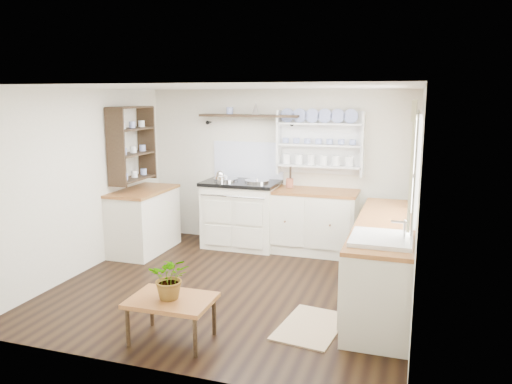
# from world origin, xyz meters

# --- Properties ---
(floor) EXTENTS (4.00, 3.80, 0.01)m
(floor) POSITION_xyz_m (0.00, 0.00, 0.00)
(floor) COLOR black
(floor) RESTS_ON ground
(wall_back) EXTENTS (4.00, 0.02, 2.30)m
(wall_back) POSITION_xyz_m (0.00, 1.90, 1.15)
(wall_back) COLOR beige
(wall_back) RESTS_ON ground
(wall_right) EXTENTS (0.02, 3.80, 2.30)m
(wall_right) POSITION_xyz_m (2.00, 0.00, 1.15)
(wall_right) COLOR beige
(wall_right) RESTS_ON ground
(wall_left) EXTENTS (0.02, 3.80, 2.30)m
(wall_left) POSITION_xyz_m (-2.00, 0.00, 1.15)
(wall_left) COLOR beige
(wall_left) RESTS_ON ground
(ceiling) EXTENTS (4.00, 3.80, 0.01)m
(ceiling) POSITION_xyz_m (0.00, 0.00, 2.30)
(ceiling) COLOR white
(ceiling) RESTS_ON wall_back
(window) EXTENTS (0.08, 1.55, 1.22)m
(window) POSITION_xyz_m (1.95, 0.15, 1.56)
(window) COLOR white
(window) RESTS_ON wall_right
(aga_cooker) EXTENTS (1.10, 0.76, 1.01)m
(aga_cooker) POSITION_xyz_m (-0.45, 1.57, 0.50)
(aga_cooker) COLOR silver
(aga_cooker) RESTS_ON floor
(back_cabinets) EXTENTS (1.27, 0.63, 0.90)m
(back_cabinets) POSITION_xyz_m (0.60, 1.60, 0.46)
(back_cabinets) COLOR beige
(back_cabinets) RESTS_ON floor
(right_cabinets) EXTENTS (0.62, 2.43, 0.90)m
(right_cabinets) POSITION_xyz_m (1.70, 0.10, 0.46)
(right_cabinets) COLOR beige
(right_cabinets) RESTS_ON floor
(belfast_sink) EXTENTS (0.55, 0.60, 0.45)m
(belfast_sink) POSITION_xyz_m (1.70, -0.65, 0.80)
(belfast_sink) COLOR white
(belfast_sink) RESTS_ON right_cabinets
(left_cabinets) EXTENTS (0.62, 1.13, 0.90)m
(left_cabinets) POSITION_xyz_m (-1.70, 0.90, 0.46)
(left_cabinets) COLOR beige
(left_cabinets) RESTS_ON floor
(plate_rack) EXTENTS (1.20, 0.22, 0.90)m
(plate_rack) POSITION_xyz_m (0.65, 1.86, 1.56)
(plate_rack) COLOR white
(plate_rack) RESTS_ON wall_back
(high_shelf) EXTENTS (1.50, 0.29, 0.16)m
(high_shelf) POSITION_xyz_m (-0.40, 1.78, 1.91)
(high_shelf) COLOR black
(high_shelf) RESTS_ON wall_back
(left_shelving) EXTENTS (0.28, 0.80, 1.05)m
(left_shelving) POSITION_xyz_m (-1.84, 0.90, 1.55)
(left_shelving) COLOR black
(left_shelving) RESTS_ON wall_left
(kettle) EXTENTS (0.16, 0.16, 0.20)m
(kettle) POSITION_xyz_m (-0.73, 1.45, 1.03)
(kettle) COLOR silver
(kettle) RESTS_ON aga_cooker
(utensil_crock) EXTENTS (0.11, 0.11, 0.13)m
(utensil_crock) POSITION_xyz_m (0.25, 1.68, 0.97)
(utensil_crock) COLOR #995038
(utensil_crock) RESTS_ON back_cabinets
(center_table) EXTENTS (0.76, 0.55, 0.41)m
(center_table) POSITION_xyz_m (-0.07, -1.40, 0.36)
(center_table) COLOR brown
(center_table) RESTS_ON floor
(potted_plant) EXTENTS (0.44, 0.41, 0.40)m
(potted_plant) POSITION_xyz_m (-0.07, -1.40, 0.61)
(potted_plant) COLOR #3F7233
(potted_plant) RESTS_ON center_table
(floor_rug) EXTENTS (0.66, 0.92, 0.02)m
(floor_rug) POSITION_xyz_m (1.08, -0.75, 0.01)
(floor_rug) COLOR olive
(floor_rug) RESTS_ON floor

